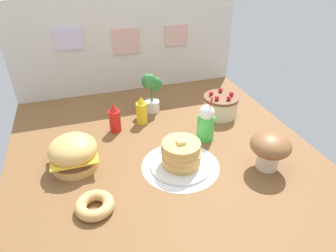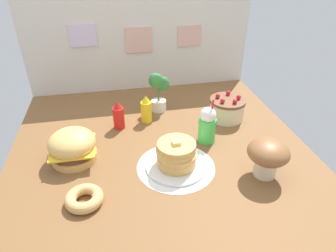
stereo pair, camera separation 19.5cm
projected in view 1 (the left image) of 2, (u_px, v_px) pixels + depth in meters
ground_plane at (165, 157)px, 1.95m from camera, size 1.99×2.20×0.02m
back_wall at (128, 45)px, 2.61m from camera, size 1.99×0.04×0.83m
doily_mat at (180, 166)px, 1.86m from camera, size 0.49×0.49×0.00m
burger at (74, 153)px, 1.81m from camera, size 0.29×0.29×0.21m
pancake_stack at (181, 156)px, 1.82m from camera, size 0.38×0.38×0.19m
layer_cake at (220, 105)px, 2.36m from camera, size 0.28×0.28×0.20m
ketchup_bottle at (115, 119)px, 2.16m from camera, size 0.08×0.08×0.22m
mustard_bottle at (142, 111)px, 2.25m from camera, size 0.08×0.08×0.22m
cream_soda_cup at (206, 123)px, 2.06m from camera, size 0.12×0.12×0.33m
donut_pink_glaze at (95, 205)px, 1.54m from camera, size 0.21×0.21×0.06m
potted_plant at (152, 91)px, 2.37m from camera, size 0.16×0.13×0.34m
mushroom_stool at (270, 148)px, 1.78m from camera, size 0.24×0.24×0.23m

